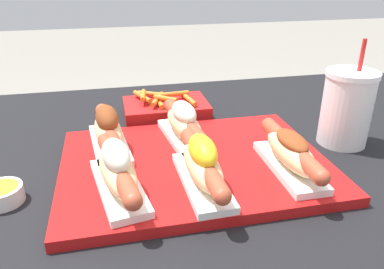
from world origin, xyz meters
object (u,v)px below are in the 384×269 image
hot_dog_2 (291,152)px  hot_dog_4 (185,125)px  serving_tray (194,164)px  drink_cup (347,108)px  hot_dog_0 (117,170)px  hot_dog_3 (108,131)px  sauce_bowl (2,194)px  hot_dog_1 (202,164)px  fries_basket (166,108)px

hot_dog_2 → hot_dog_4: bearing=136.2°
serving_tray → drink_cup: bearing=7.1°
hot_dog_0 → hot_dog_3: bearing=94.3°
serving_tray → hot_dog_0: bearing=-152.7°
hot_dog_3 → sauce_bowl: (-0.17, -0.11, -0.04)m
drink_cup → sauce_bowl: bearing=-173.1°
hot_dog_1 → hot_dog_3: size_ratio=1.01×
sauce_bowl → drink_cup: bearing=6.9°
hot_dog_2 → hot_dog_4: hot_dog_4 is taller
serving_tray → hot_dog_4: 0.09m
hot_dog_1 → hot_dog_2: 0.15m
serving_tray → fries_basket: bearing=92.5°
hot_dog_0 → sauce_bowl: size_ratio=3.35×
hot_dog_1 → sauce_bowl: size_ratio=3.39×
hot_dog_4 → drink_cup: (0.32, -0.04, 0.02)m
drink_cup → serving_tray: bearing=-172.9°
serving_tray → hot_dog_2: (0.15, -0.07, 0.04)m
drink_cup → hot_dog_1: bearing=-159.5°
hot_dog_1 → sauce_bowl: hot_dog_1 is taller
hot_dog_3 → hot_dog_4: hot_dog_3 is taller
hot_dog_4 → fries_basket: 0.19m
hot_dog_1 → hot_dog_4: 0.16m
hot_dog_1 → sauce_bowl: 0.31m
hot_dog_3 → drink_cup: (0.46, -0.04, 0.02)m
hot_dog_2 → sauce_bowl: 0.46m
hot_dog_2 → fries_basket: size_ratio=1.12×
hot_dog_1 → drink_cup: drink_cup is taller
hot_dog_1 → fries_basket: bearing=91.0°
hot_dog_0 → hot_dog_4: size_ratio=0.99×
hot_dog_1 → hot_dog_3: bearing=131.2°
serving_tray → hot_dog_3: 0.17m
hot_dog_2 → hot_dog_4: size_ratio=1.01×
hot_dog_4 → sauce_bowl: bearing=-159.9°
hot_dog_3 → hot_dog_2: bearing=-26.4°
serving_tray → hot_dog_1: hot_dog_1 is taller
drink_cup → fries_basket: (-0.33, 0.22, -0.06)m
hot_dog_1 → fries_basket: 0.34m
hot_dog_0 → drink_cup: bearing=13.6°
hot_dog_0 → hot_dog_1: same height
hot_dog_3 → fries_basket: (0.13, 0.18, -0.03)m
hot_dog_0 → hot_dog_3: 0.15m
hot_dog_4 → hot_dog_0: bearing=-132.2°
serving_tray → hot_dog_2: 0.17m
fries_basket → hot_dog_4: bearing=-87.0°
sauce_bowl → hot_dog_4: bearing=20.1°
sauce_bowl → drink_cup: (0.63, 0.08, 0.06)m
hot_dog_1 → sauce_bowl: (-0.30, 0.04, -0.04)m
hot_dog_2 → hot_dog_3: hot_dog_3 is taller
sauce_bowl → fries_basket: bearing=44.7°
hot_dog_1 → fries_basket: hot_dog_1 is taller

